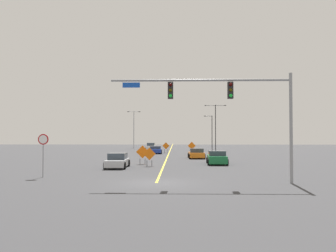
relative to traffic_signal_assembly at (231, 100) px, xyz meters
name	(u,v)px	position (x,y,z in m)	size (l,w,h in m)	color
ground	(156,183)	(-4.65, 0.01, -5.17)	(190.98, 190.98, 0.00)	#38383A
road_centre_stripe	(170,149)	(-4.65, 53.06, -5.17)	(0.16, 106.10, 0.01)	yellow
traffic_signal_assembly	(231,100)	(0.00, 0.00, 0.00)	(11.37, 0.44, 6.89)	gray
stop_sign	(43,147)	(-12.92, 2.84, -3.01)	(0.76, 0.07, 3.08)	gray
street_lamp_far_right	(215,123)	(4.99, 52.62, 0.49)	(4.61, 0.24, 9.59)	black
street_lamp_far_left	(134,127)	(-13.40, 59.76, -0.05)	(3.10, 0.24, 8.78)	gray
street_lamp_mid_left	(211,130)	(4.39, 55.45, -1.02)	(1.85, 0.24, 7.49)	black
construction_sign_right_lane	(192,146)	(-0.86, 35.53, -3.94)	(1.31, 0.10, 1.97)	orange
construction_sign_left_lane	(149,155)	(-6.01, 11.98, -4.05)	(1.21, 0.28, 1.81)	orange
construction_sign_right_shoulder	(166,146)	(-5.20, 38.89, -4.04)	(1.21, 0.21, 1.83)	orange
construction_sign_median_far	(143,153)	(-6.92, 14.39, -3.97)	(1.36, 0.12, 1.96)	orange
car_blue_passing	(156,150)	(-6.85, 35.88, -4.59)	(2.27, 3.91, 1.24)	#1E389E
car_orange_near	(196,153)	(-0.77, 23.94, -4.54)	(2.16, 4.24, 1.32)	orange
car_white_approaching	(151,147)	(-8.65, 50.36, -4.48)	(1.96, 4.29, 1.49)	white
car_green_mid	(217,158)	(0.82, 14.53, -4.51)	(2.25, 4.44, 1.40)	#196B38
car_silver_far	(117,161)	(-8.85, 10.31, -4.54)	(2.00, 4.23, 1.36)	#B7BABF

